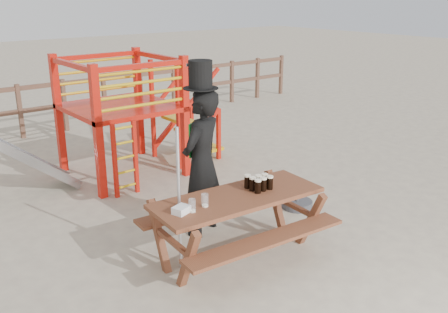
% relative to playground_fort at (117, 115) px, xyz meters
% --- Properties ---
extents(ground, '(60.00, 60.00, 0.00)m').
position_rel_playground_fort_xyz_m(ground, '(-0.12, -3.58, -1.07)').
color(ground, '#B5A88C').
rests_on(ground, ground).
extents(back_fence, '(15.09, 0.09, 1.20)m').
position_rel_playground_fort_xyz_m(back_fence, '(-0.12, 3.42, -0.34)').
color(back_fence, brown).
rests_on(back_fence, ground).
extents(playground_fort, '(4.71, 1.84, 2.10)m').
position_rel_playground_fort_xyz_m(playground_fort, '(0.00, 0.00, 0.00)').
color(playground_fort, red).
rests_on(playground_fort, ground).
extents(picnic_table, '(2.19, 1.60, 0.81)m').
position_rel_playground_fort_xyz_m(picnic_table, '(-0.25, -3.53, -0.56)').
color(picnic_table, brown).
rests_on(picnic_table, ground).
extents(man_with_hat, '(0.85, 0.73, 2.31)m').
position_rel_playground_fort_xyz_m(man_with_hat, '(-0.19, -2.72, -0.04)').
color(man_with_hat, black).
rests_on(man_with_hat, ground).
extents(metal_pole, '(0.04, 0.04, 1.72)m').
position_rel_playground_fort_xyz_m(metal_pole, '(-0.95, -3.33, -0.21)').
color(metal_pole, '#B2B2B7').
rests_on(metal_pole, ground).
extents(parasol_base, '(0.46, 0.46, 0.20)m').
position_rel_playground_fort_xyz_m(parasol_base, '(1.39, -2.98, -1.02)').
color(parasol_base, '#3B3B40').
rests_on(parasol_base, ground).
extents(paper_bag, '(0.21, 0.19, 0.08)m').
position_rel_playground_fort_xyz_m(paper_bag, '(-1.05, -3.51, -0.23)').
color(paper_bag, white).
rests_on(paper_bag, picnic_table).
extents(stout_pints, '(0.28, 0.28, 0.17)m').
position_rel_playground_fort_xyz_m(stout_pints, '(0.08, -3.54, -0.18)').
color(stout_pints, black).
rests_on(stout_pints, picnic_table).
extents(empty_glasses, '(0.27, 0.11, 0.15)m').
position_rel_playground_fort_xyz_m(empty_glasses, '(-0.84, -3.54, -0.20)').
color(empty_glasses, silver).
rests_on(empty_glasses, picnic_table).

